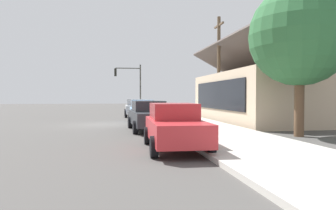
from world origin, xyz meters
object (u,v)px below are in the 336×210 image
(shade_tree, at_px, (300,36))
(car_silver, at_px, (135,108))
(car_charcoal, at_px, (149,115))
(car_cherry, at_px, (175,126))
(car_skyblue, at_px, (142,111))
(traffic_light_main, at_px, (130,81))
(fire_hydrant_red, at_px, (155,112))
(utility_pole_wooden, at_px, (219,67))

(shade_tree, bearing_deg, car_silver, -157.61)
(car_charcoal, relative_size, car_cherry, 1.10)
(car_silver, height_order, car_skyblue, same)
(car_silver, distance_m, traffic_light_main, 5.39)
(traffic_light_main, relative_size, fire_hydrant_red, 7.32)
(shade_tree, xyz_separation_m, utility_pole_wooden, (-8.41, -0.95, -0.67))
(car_silver, height_order, shade_tree, shade_tree)
(car_charcoal, height_order, traffic_light_main, traffic_light_main)
(car_silver, distance_m, shade_tree, 17.21)
(traffic_light_main, bearing_deg, car_cherry, 0.87)
(car_cherry, relative_size, shade_tree, 0.64)
(car_cherry, height_order, fire_hydrant_red, car_cherry)
(shade_tree, distance_m, fire_hydrant_red, 14.31)
(car_silver, bearing_deg, car_skyblue, 2.12)
(car_skyblue, xyz_separation_m, car_charcoal, (5.49, -0.14, 0.00))
(utility_pole_wooden, height_order, fire_hydrant_red, utility_pole_wooden)
(traffic_light_main, bearing_deg, utility_pole_wooden, 25.65)
(car_skyblue, relative_size, utility_pole_wooden, 0.59)
(car_skyblue, bearing_deg, car_silver, -177.32)
(car_charcoal, xyz_separation_m, car_cherry, (6.19, 0.20, -0.00))
(car_cherry, relative_size, traffic_light_main, 0.85)
(utility_pole_wooden, relative_size, fire_hydrant_red, 10.56)
(car_charcoal, bearing_deg, car_skyblue, 176.68)
(car_skyblue, relative_size, car_cherry, 1.00)
(car_silver, xyz_separation_m, traffic_light_main, (-4.67, -0.21, 2.68))
(car_charcoal, xyz_separation_m, utility_pole_wooden, (-4.59, 5.52, 3.11))
(car_charcoal, distance_m, car_cherry, 6.19)
(traffic_light_main, relative_size, utility_pole_wooden, 0.69)
(car_skyblue, xyz_separation_m, traffic_light_main, (-10.90, -0.28, 2.68))
(car_cherry, bearing_deg, shade_tree, 112.66)
(fire_hydrant_red, bearing_deg, car_cherry, -4.96)
(car_skyblue, bearing_deg, shade_tree, 36.33)
(car_cherry, distance_m, fire_hydrant_red, 15.23)
(fire_hydrant_red, bearing_deg, car_charcoal, -9.59)
(car_skyblue, distance_m, utility_pole_wooden, 6.28)
(car_silver, height_order, traffic_light_main, traffic_light_main)
(traffic_light_main, distance_m, fire_hydrant_red, 8.16)
(car_charcoal, xyz_separation_m, traffic_light_main, (-16.38, -0.14, 2.67))
(utility_pole_wooden, bearing_deg, fire_hydrant_red, -137.62)
(car_skyblue, relative_size, shade_tree, 0.64)
(car_cherry, height_order, shade_tree, shade_tree)
(shade_tree, xyz_separation_m, fire_hydrant_red, (-12.79, -4.95, -4.10))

